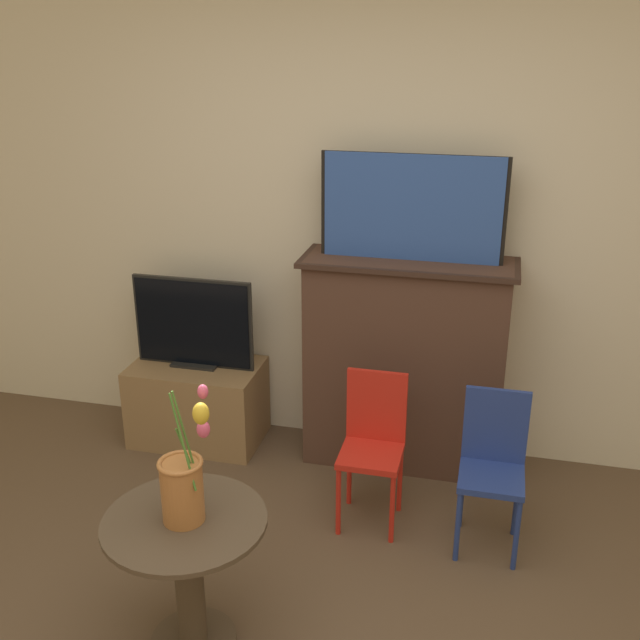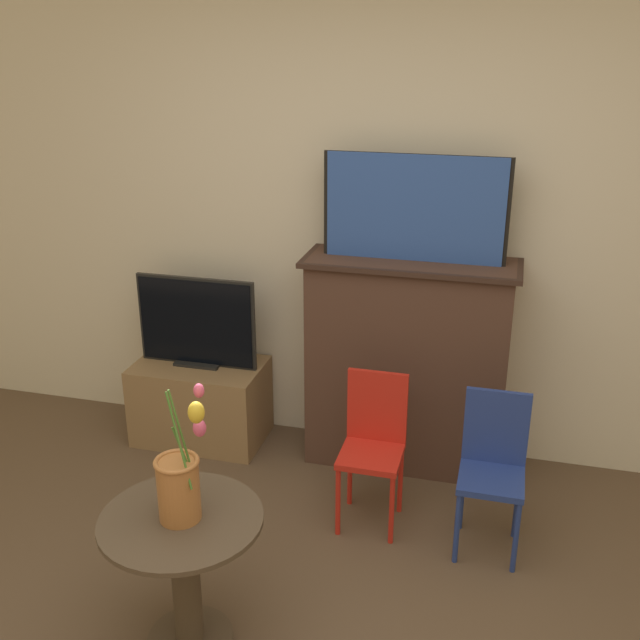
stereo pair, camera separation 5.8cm
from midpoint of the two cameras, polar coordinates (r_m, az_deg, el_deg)
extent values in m
cube|color=beige|center=(3.96, 5.59, 8.41)|extent=(8.00, 0.06, 2.70)
cube|color=#4C3328|center=(3.98, 7.05, -3.37)|extent=(1.03, 0.36, 1.15)
cube|color=#35231C|center=(3.78, 7.41, 4.33)|extent=(1.09, 0.40, 0.02)
cube|color=black|center=(3.73, 7.68, 8.46)|extent=(0.91, 0.02, 0.52)
cube|color=#2D51A8|center=(3.72, 7.66, 8.42)|extent=(0.87, 0.02, 0.52)
cube|color=olive|center=(4.37, -8.67, -6.13)|extent=(0.72, 0.45, 0.46)
cube|color=black|center=(4.26, -8.85, -3.26)|extent=(0.26, 0.12, 0.02)
cube|color=black|center=(4.18, -8.99, -0.12)|extent=(0.68, 0.02, 0.51)
cube|color=black|center=(4.17, -9.04, -0.17)|extent=(0.65, 0.02, 0.48)
cylinder|color=red|center=(3.57, 1.86, -13.68)|extent=(0.02, 0.02, 0.36)
cylinder|color=red|center=(3.54, 5.96, -14.21)|extent=(0.02, 0.02, 0.36)
cylinder|color=red|center=(3.78, 2.74, -11.56)|extent=(0.02, 0.02, 0.36)
cylinder|color=red|center=(3.74, 6.59, -12.03)|extent=(0.02, 0.02, 0.36)
cube|color=red|center=(3.55, 4.37, -10.27)|extent=(0.29, 0.29, 0.03)
cube|color=red|center=(3.57, 4.85, -6.55)|extent=(0.29, 0.02, 0.36)
cylinder|color=navy|center=(3.47, 10.88, -15.32)|extent=(0.02, 0.02, 0.36)
cylinder|color=navy|center=(3.47, 15.18, -15.71)|extent=(0.02, 0.02, 0.36)
cylinder|color=navy|center=(3.67, 11.21, -13.03)|extent=(0.02, 0.02, 0.36)
cylinder|color=navy|center=(3.68, 15.22, -13.39)|extent=(0.02, 0.02, 0.36)
cube|color=navy|center=(3.46, 13.39, -11.74)|extent=(0.29, 0.29, 0.03)
cube|color=navy|center=(3.48, 13.75, -7.91)|extent=(0.29, 0.02, 0.36)
cylinder|color=#4C3D2D|center=(3.20, -9.28, -22.77)|extent=(0.33, 0.33, 0.02)
cylinder|color=#4C3D2D|center=(3.03, -9.60, -19.14)|extent=(0.11, 0.11, 0.55)
cylinder|color=#4C3D2D|center=(2.85, -9.95, -14.76)|extent=(0.60, 0.60, 0.02)
cylinder|color=#AD6B38|center=(2.78, -10.12, -12.63)|extent=(0.15, 0.15, 0.23)
torus|color=#AD6B38|center=(2.72, -10.28, -10.58)|extent=(0.16, 0.16, 0.02)
cylinder|color=#477A2D|center=(2.70, -9.75, -10.05)|extent=(0.07, 0.03, 0.22)
ellipsoid|color=#E0517A|center=(2.64, -8.54, -8.14)|extent=(0.05, 0.05, 0.07)
cylinder|color=#477A2D|center=(2.65, -10.09, -9.06)|extent=(0.11, 0.07, 0.34)
ellipsoid|color=gold|center=(2.49, -8.75, -6.98)|extent=(0.06, 0.06, 0.08)
cylinder|color=#477A2D|center=(2.66, -9.85, -8.74)|extent=(0.07, 0.03, 0.36)
ellipsoid|color=#E0517A|center=(2.57, -8.58, -5.35)|extent=(0.04, 0.04, 0.05)
camera|label=1|loc=(0.03, -89.49, 0.20)|focal=42.00mm
camera|label=2|loc=(0.03, 90.51, -0.20)|focal=42.00mm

